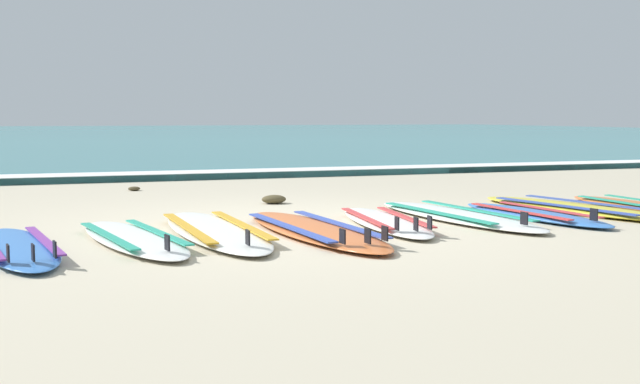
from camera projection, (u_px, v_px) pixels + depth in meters
name	position (u px, v px, depth m)	size (l,w,h in m)	color
ground_plane	(286.00, 226.00, 6.98)	(80.00, 80.00, 0.00)	#C1B599
sea	(94.00, 134.00, 40.07)	(80.00, 60.00, 0.10)	teal
wave_foam_strip	(186.00, 175.00, 12.20)	(80.00, 0.73, 0.11)	white
surfboard_1	(17.00, 247.00, 5.63)	(0.85, 2.14, 0.18)	#3875CC
surfboard_2	(133.00, 238.00, 6.04)	(0.93, 2.23, 0.18)	white
surfboard_3	(215.00, 230.00, 6.46)	(0.75, 2.58, 0.18)	silver
surfboard_4	(314.00, 230.00, 6.50)	(0.85, 2.60, 0.18)	orange
surfboard_5	(385.00, 222.00, 7.00)	(0.72, 2.11, 0.18)	white
surfboard_6	(456.00, 215.00, 7.44)	(0.92, 2.58, 0.18)	white
surfboard_7	(533.00, 214.00, 7.52)	(0.72, 2.07, 0.18)	#3875CC
surfboard_8	(577.00, 208.00, 8.01)	(1.18, 2.66, 0.18)	yellow
surfboard_9	(638.00, 206.00, 8.23)	(0.52, 2.05, 0.18)	orange
seaweed_clump_near_shoreline	(134.00, 189.00, 10.25)	(0.16, 0.13, 0.06)	#4C4228
seaweed_clump_by_the_boards	(274.00, 199.00, 8.75)	(0.28, 0.23, 0.10)	#4C4228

